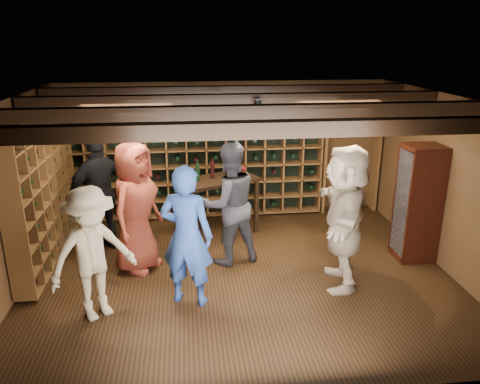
{
  "coord_description": "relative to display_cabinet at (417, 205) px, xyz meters",
  "views": [
    {
      "loc": [
        -0.71,
        -6.03,
        3.29
      ],
      "look_at": [
        0.03,
        0.2,
        1.18
      ],
      "focal_mm": 35.0,
      "sensor_mm": 36.0,
      "label": 1
    }
  ],
  "objects": [
    {
      "name": "ground",
      "position": [
        -2.71,
        -0.2,
        -0.86
      ],
      "size": [
        6.0,
        6.0,
        0.0
      ],
      "primitive_type": "plane",
      "color": "black",
      "rests_on": "ground"
    },
    {
      "name": "room_shell",
      "position": [
        -2.71,
        -0.15,
        1.56
      ],
      "size": [
        6.0,
        6.0,
        6.0
      ],
      "color": "#4C311A",
      "rests_on": "ground"
    },
    {
      "name": "wine_rack_back",
      "position": [
        -3.24,
        2.13,
        0.29
      ],
      "size": [
        4.65,
        0.3,
        2.2
      ],
      "color": "brown",
      "rests_on": "ground"
    },
    {
      "name": "wine_rack_left",
      "position": [
        -5.54,
        0.62,
        0.29
      ],
      "size": [
        0.3,
        2.65,
        2.2
      ],
      "color": "brown",
      "rests_on": "ground"
    },
    {
      "name": "crate_shelf",
      "position": [
        -0.31,
        2.12,
        0.71
      ],
      "size": [
        1.2,
        0.32,
        2.07
      ],
      "color": "brown",
      "rests_on": "ground"
    },
    {
      "name": "display_cabinet",
      "position": [
        0.0,
        0.0,
        0.0
      ],
      "size": [
        0.55,
        0.5,
        1.75
      ],
      "color": "black",
      "rests_on": "ground"
    },
    {
      "name": "man_blue_shirt",
      "position": [
        -3.46,
        -0.87,
        0.06
      ],
      "size": [
        0.78,
        0.63,
        1.84
      ],
      "primitive_type": "imported",
      "rotation": [
        0.0,
        0.0,
        2.81
      ],
      "color": "navy",
      "rests_on": "ground"
    },
    {
      "name": "man_grey_suit",
      "position": [
        -2.83,
        0.21,
        0.07
      ],
      "size": [
        1.06,
        0.93,
        1.85
      ],
      "primitive_type": "imported",
      "rotation": [
        0.0,
        0.0,
        3.43
      ],
      "color": "black",
      "rests_on": "ground"
    },
    {
      "name": "guest_red_floral",
      "position": [
        -4.17,
        0.14,
        0.1
      ],
      "size": [
        0.99,
        1.11,
        1.92
      ],
      "primitive_type": "imported",
      "rotation": [
        0.0,
        0.0,
        1.06
      ],
      "color": "maroon",
      "rests_on": "ground"
    },
    {
      "name": "guest_woman_black",
      "position": [
        -4.78,
        0.86,
        0.09
      ],
      "size": [
        1.16,
        1.04,
        1.89
      ],
      "primitive_type": "imported",
      "rotation": [
        0.0,
        0.0,
        3.79
      ],
      "color": "black",
      "rests_on": "ground"
    },
    {
      "name": "guest_khaki",
      "position": [
        -4.57,
        -1.06,
        -0.02
      ],
      "size": [
        1.24,
        1.12,
        1.66
      ],
      "primitive_type": "imported",
      "rotation": [
        0.0,
        0.0,
        0.6
      ],
      "color": "gray",
      "rests_on": "ground"
    },
    {
      "name": "guest_beige",
      "position": [
        -1.36,
        -0.64,
        0.13
      ],
      "size": [
        0.98,
        1.91,
        1.97
      ],
      "primitive_type": "imported",
      "rotation": [
        0.0,
        0.0,
        4.48
      ],
      "color": "tan",
      "rests_on": "ground"
    },
    {
      "name": "tasting_table",
      "position": [
        -2.93,
        1.26,
        0.01
      ],
      "size": [
        1.48,
        1.15,
        1.28
      ],
      "rotation": [
        0.0,
        0.0,
        0.42
      ],
      "color": "black",
      "rests_on": "ground"
    }
  ]
}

